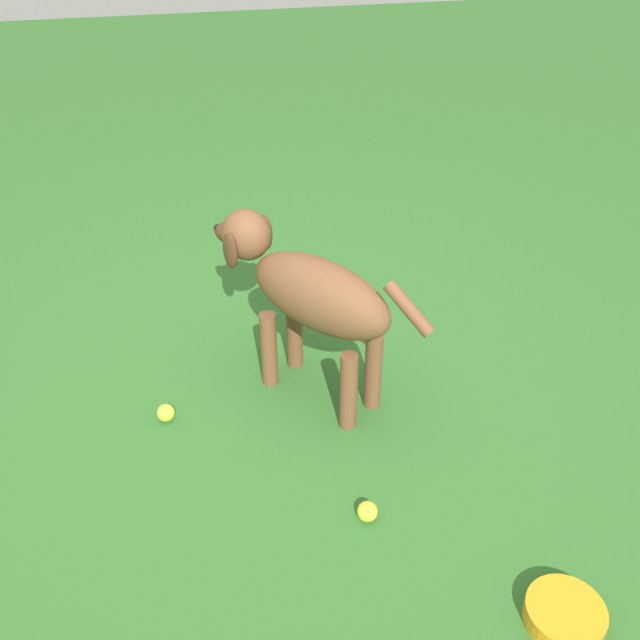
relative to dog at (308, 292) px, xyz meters
The scene contains 5 objects.
ground 0.48m from the dog, ahead, with size 14.00×14.00×0.00m, color #2D6026.
dog is the anchor object (origin of this frame).
tennis_ball_0 0.69m from the dog, ahead, with size 0.07×0.07×0.07m, color #CCD133.
tennis_ball_1 0.79m from the dog, 94.26° to the left, with size 0.07×0.07×0.07m, color yellow.
water_bowl 1.30m from the dog, 113.13° to the left, with size 0.22×0.22×0.06m, color orange.
Camera 1 is at (0.21, 2.11, 1.81)m, focal length 39.76 mm.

